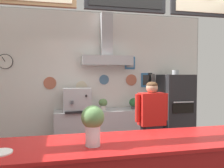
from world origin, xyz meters
TOP-DOWN VIEW (x-y plane):
  - back_wall_assembly at (0.02, 2.39)m, footprint 5.13×2.79m
  - back_prep_counter at (0.23, 2.20)m, footprint 2.11×0.54m
  - pizza_oven at (1.73, 2.08)m, footprint 0.62×0.71m
  - shop_worker at (0.75, 1.00)m, footprint 0.57×0.25m
  - espresso_machine at (-0.37, 2.17)m, footprint 0.54×0.52m
  - potted_oregano at (0.16, 2.16)m, footprint 0.18×0.18m
  - potted_rosemary at (0.84, 2.20)m, footprint 0.22×0.22m
  - basil_vase at (-0.41, -0.47)m, footprint 0.20×0.20m

SIDE VIEW (x-z plane):
  - back_prep_counter at x=0.23m, z-range -0.01..0.88m
  - shop_worker at x=0.75m, z-range 0.05..1.57m
  - pizza_oven at x=1.73m, z-range -0.05..1.68m
  - potted_rosemary at x=0.84m, z-range 0.90..1.13m
  - potted_oregano at x=0.16m, z-range 0.91..1.14m
  - espresso_machine at x=-0.37m, z-range 0.89..1.35m
  - basil_vase at x=-0.41m, z-range 1.03..1.39m
  - back_wall_assembly at x=0.02m, z-range 0.12..3.10m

